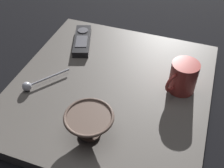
{
  "coord_description": "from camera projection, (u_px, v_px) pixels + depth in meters",
  "views": [
    {
      "loc": [
        -0.21,
        0.58,
        0.62
      ],
      "look_at": [
        -0.01,
        0.01,
        0.06
      ],
      "focal_mm": 44.83,
      "sensor_mm": 36.0,
      "label": 1
    }
  ],
  "objects": [
    {
      "name": "cereal_bowl",
      "position": [
        89.0,
        124.0,
        0.69
      ],
      "size": [
        0.12,
        0.12,
        0.07
      ],
      "color": "brown",
      "rests_on": "table"
    },
    {
      "name": "coffee_mug",
      "position": [
        183.0,
        77.0,
        0.8
      ],
      "size": [
        0.08,
        0.1,
        0.1
      ],
      "color": "#A53833",
      "rests_on": "table"
    },
    {
      "name": "ground_plane",
      "position": [
        111.0,
        94.0,
        0.87
      ],
      "size": [
        6.0,
        6.0,
        0.0
      ],
      "primitive_type": "plane",
      "color": "black"
    },
    {
      "name": "table",
      "position": [
        110.0,
        90.0,
        0.86
      ],
      "size": [
        0.59,
        0.63,
        0.04
      ],
      "color": "#5B5651",
      "rests_on": "ground"
    },
    {
      "name": "tv_remote_near",
      "position": [
        82.0,
        41.0,
        1.0
      ],
      "size": [
        0.11,
        0.18,
        0.03
      ],
      "color": "black",
      "rests_on": "table"
    },
    {
      "name": "teaspoon",
      "position": [
        31.0,
        85.0,
        0.83
      ],
      "size": [
        0.1,
        0.13,
        0.03
      ],
      "color": "#A3A5B2",
      "rests_on": "table"
    }
  ]
}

